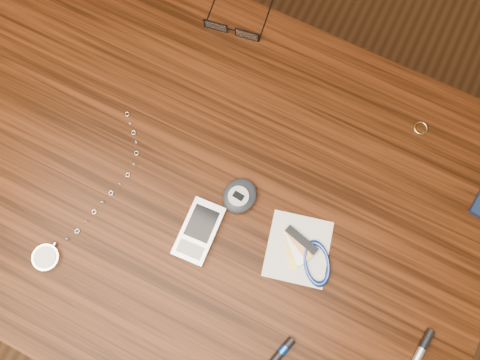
{
  "coord_description": "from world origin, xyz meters",
  "views": [
    {
      "loc": [
        0.15,
        -0.13,
        1.49
      ],
      "look_at": [
        0.07,
        0.03,
        0.76
      ],
      "focal_mm": 35.0,
      "sensor_mm": 36.0,
      "label": 1
    }
  ],
  "objects_px": {
    "pocket_watch": "(50,252)",
    "notepad_keys": "(308,256)",
    "desk": "(200,196)",
    "pda_phone": "(199,231)",
    "pedometer": "(240,196)",
    "eyeglasses": "(232,28)"
  },
  "relations": [
    {
      "from": "desk",
      "to": "notepad_keys",
      "type": "bearing_deg",
      "value": -7.23
    },
    {
      "from": "desk",
      "to": "eyeglasses",
      "type": "bearing_deg",
      "value": 104.42
    },
    {
      "from": "pocket_watch",
      "to": "pedometer",
      "type": "relative_size",
      "value": 4.49
    },
    {
      "from": "pedometer",
      "to": "notepad_keys",
      "type": "relative_size",
      "value": 0.48
    },
    {
      "from": "pocket_watch",
      "to": "notepad_keys",
      "type": "xyz_separation_m",
      "value": [
        0.36,
        0.18,
        -0.0
      ]
    },
    {
      "from": "pocket_watch",
      "to": "pda_phone",
      "type": "height_order",
      "value": "pda_phone"
    },
    {
      "from": "eyeglasses",
      "to": "notepad_keys",
      "type": "distance_m",
      "value": 0.42
    },
    {
      "from": "pda_phone",
      "to": "notepad_keys",
      "type": "bearing_deg",
      "value": 13.88
    },
    {
      "from": "desk",
      "to": "pedometer",
      "type": "height_order",
      "value": "pedometer"
    },
    {
      "from": "eyeglasses",
      "to": "notepad_keys",
      "type": "xyz_separation_m",
      "value": [
        0.29,
        -0.3,
        -0.01
      ]
    },
    {
      "from": "pda_phone",
      "to": "eyeglasses",
      "type": "bearing_deg",
      "value": 108.39
    },
    {
      "from": "eyeglasses",
      "to": "pocket_watch",
      "type": "xyz_separation_m",
      "value": [
        -0.08,
        -0.48,
        -0.0
      ]
    },
    {
      "from": "pda_phone",
      "to": "pocket_watch",
      "type": "bearing_deg",
      "value": -145.34
    },
    {
      "from": "desk",
      "to": "pocket_watch",
      "type": "relative_size",
      "value": 3.42
    },
    {
      "from": "eyeglasses",
      "to": "notepad_keys",
      "type": "bearing_deg",
      "value": -46.83
    },
    {
      "from": "pocket_watch",
      "to": "pedometer",
      "type": "bearing_deg",
      "value": 43.31
    },
    {
      "from": "desk",
      "to": "pda_phone",
      "type": "relative_size",
      "value": 9.79
    },
    {
      "from": "pocket_watch",
      "to": "pda_phone",
      "type": "xyz_separation_m",
      "value": [
        0.19,
        0.13,
        0.0
      ]
    },
    {
      "from": "pocket_watch",
      "to": "notepad_keys",
      "type": "relative_size",
      "value": 2.15
    },
    {
      "from": "desk",
      "to": "pda_phone",
      "type": "bearing_deg",
      "value": -57.64
    },
    {
      "from": "desk",
      "to": "pedometer",
      "type": "xyz_separation_m",
      "value": [
        0.08,
        0.01,
        0.11
      ]
    },
    {
      "from": "pocket_watch",
      "to": "notepad_keys",
      "type": "height_order",
      "value": "pocket_watch"
    }
  ]
}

